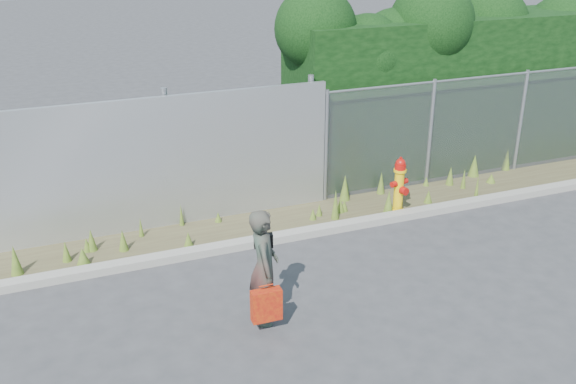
# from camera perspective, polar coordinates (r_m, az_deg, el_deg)

# --- Properties ---
(ground) EXTENTS (80.00, 80.00, 0.00)m
(ground) POSITION_cam_1_polar(r_m,az_deg,el_deg) (8.89, 5.19, -8.96)
(ground) COLOR #363639
(ground) RESTS_ON ground
(curb) EXTENTS (16.00, 0.22, 0.12)m
(curb) POSITION_cam_1_polar(r_m,az_deg,el_deg) (10.29, 0.74, -3.78)
(curb) COLOR gray
(curb) RESTS_ON ground
(weed_strip) EXTENTS (16.00, 1.31, 0.54)m
(weed_strip) POSITION_cam_1_polar(r_m,az_deg,el_deg) (10.86, -0.26, -1.90)
(weed_strip) COLOR #474028
(weed_strip) RESTS_ON ground
(corrugated_fence) EXTENTS (8.50, 0.21, 2.30)m
(corrugated_fence) POSITION_cam_1_polar(r_m,az_deg,el_deg) (10.34, -18.79, 1.41)
(corrugated_fence) COLOR #A3A6AA
(corrugated_fence) RESTS_ON ground
(chainlink_fence) EXTENTS (6.50, 0.07, 2.05)m
(chainlink_fence) POSITION_cam_1_polar(r_m,az_deg,el_deg) (12.94, 16.42, 5.58)
(chainlink_fence) COLOR gray
(chainlink_fence) RESTS_ON ground
(hedge) EXTENTS (7.66, 2.10, 3.72)m
(hedge) POSITION_cam_1_polar(r_m,az_deg,el_deg) (13.59, 14.67, 10.75)
(hedge) COLOR black
(hedge) RESTS_ON ground
(fire_hydrant) EXTENTS (0.34, 0.31, 1.02)m
(fire_hydrant) POSITION_cam_1_polar(r_m,az_deg,el_deg) (11.15, 9.85, 0.51)
(fire_hydrant) COLOR yellow
(fire_hydrant) RESTS_ON ground
(woman) EXTENTS (0.49, 0.63, 1.52)m
(woman) POSITION_cam_1_polar(r_m,az_deg,el_deg) (7.94, -2.16, -6.66)
(woman) COLOR #0E5C48
(woman) RESTS_ON ground
(red_tote_bag) EXTENTS (0.37, 0.14, 0.49)m
(red_tote_bag) POSITION_cam_1_polar(r_m,az_deg,el_deg) (7.89, -1.94, -10.01)
(red_tote_bag) COLOR #9D080D
(black_shoulder_bag) EXTENTS (0.24, 0.10, 0.18)m
(black_shoulder_bag) POSITION_cam_1_polar(r_m,az_deg,el_deg) (7.97, -2.21, -4.35)
(black_shoulder_bag) COLOR black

